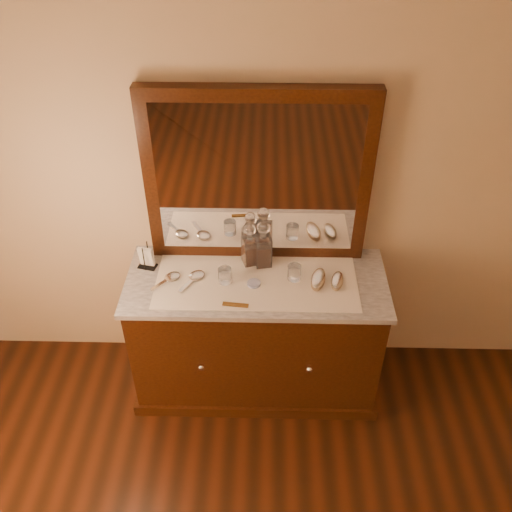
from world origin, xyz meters
name	(u,v)px	position (x,y,z in m)	size (l,w,h in m)	color
dresser_cabinet	(256,335)	(0.00, 1.96, 0.41)	(1.40, 0.55, 0.82)	black
dresser_plinth	(256,375)	(0.00, 1.96, 0.04)	(1.46, 0.59, 0.08)	black
knob_left	(201,367)	(-0.30, 1.67, 0.45)	(0.04, 0.04, 0.04)	silver
knob_right	(309,369)	(0.30, 1.67, 0.45)	(0.04, 0.04, 0.04)	silver
marble_top	(256,282)	(0.00, 1.96, 0.83)	(1.44, 0.59, 0.03)	silver
mirror_frame	(258,178)	(0.00, 2.20, 1.35)	(1.20, 0.08, 1.00)	black
mirror_glass	(257,182)	(0.00, 2.17, 1.35)	(1.06, 0.01, 0.86)	white
lace_runner	(256,282)	(0.00, 1.94, 0.85)	(1.10, 0.45, 0.00)	white
pin_dish	(254,283)	(-0.01, 1.92, 0.86)	(0.07, 0.07, 0.01)	white
comb	(235,305)	(-0.10, 1.75, 0.86)	(0.14, 0.03, 0.01)	brown
napkin_rack	(146,258)	(-0.62, 2.06, 0.91)	(0.11, 0.08, 0.15)	black
decanter_left	(250,248)	(-0.04, 2.10, 0.96)	(0.10, 0.10, 0.26)	#8F3C14
decanter_right	(263,248)	(0.03, 2.09, 0.97)	(0.10, 0.10, 0.29)	#8F3C14
brush_near	(318,279)	(0.34, 1.94, 0.88)	(0.11, 0.18, 0.05)	#977C5C
brush_far	(337,281)	(0.44, 1.93, 0.87)	(0.09, 0.15, 0.04)	#977C5C
hand_mirror_outer	(170,278)	(-0.47, 1.95, 0.86)	(0.17, 0.18, 0.02)	silver
hand_mirror_inner	(195,277)	(-0.34, 1.96, 0.86)	(0.15, 0.20, 0.02)	silver
tumblers	(260,274)	(0.02, 1.95, 0.90)	(0.45, 0.11, 0.09)	white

